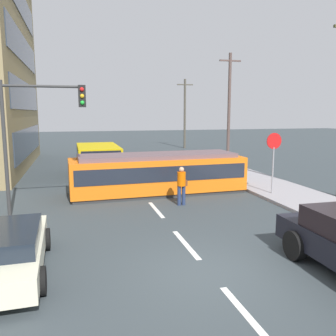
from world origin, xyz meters
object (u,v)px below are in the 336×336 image
object	(u,v)px
pedestrian_crossing	(182,184)
traffic_light_mast	(38,122)
streetcar_tram	(158,173)
utility_pole_far	(185,112)
utility_pole_mid	(229,106)
stop_sign	(274,150)
city_bus	(98,158)
parked_sedan_near	(4,250)

from	to	relation	value
pedestrian_crossing	traffic_light_mast	world-z (taller)	traffic_light_mast
streetcar_tram	utility_pole_far	xyz separation A→B (m)	(8.05, 21.05, 2.95)
utility_pole_mid	stop_sign	bearing A→B (deg)	-104.59
streetcar_tram	utility_pole_mid	distance (m)	13.28
city_bus	stop_sign	world-z (taller)	stop_sign
city_bus	utility_pole_far	distance (m)	18.66
city_bus	pedestrian_crossing	size ratio (longest dim) A/B	3.05
traffic_light_mast	utility_pole_far	size ratio (longest dim) A/B	0.68
streetcar_tram	parked_sedan_near	xyz separation A→B (m)	(-5.72, -7.78, -0.39)
utility_pole_far	utility_pole_mid	bearing A→B (deg)	-89.13
pedestrian_crossing	city_bus	bearing A→B (deg)	109.21
streetcar_tram	stop_sign	world-z (taller)	stop_sign
parked_sedan_near	stop_sign	size ratio (longest dim) A/B	1.57
parked_sedan_near	stop_sign	bearing A→B (deg)	27.88
stop_sign	utility_pole_mid	bearing A→B (deg)	75.41
pedestrian_crossing	stop_sign	bearing A→B (deg)	6.13
pedestrian_crossing	stop_sign	size ratio (longest dim) A/B	0.58
streetcar_tram	stop_sign	size ratio (longest dim) A/B	2.97
city_bus	traffic_light_mast	world-z (taller)	traffic_light_mast
city_bus	stop_sign	distance (m)	11.10
streetcar_tram	parked_sedan_near	world-z (taller)	streetcar_tram
city_bus	traffic_light_mast	distance (m)	9.17
city_bus	traffic_light_mast	xyz separation A→B (m)	(-2.74, -8.38, 2.53)
utility_pole_far	traffic_light_mast	bearing A→B (deg)	-119.52
streetcar_tram	traffic_light_mast	bearing A→B (deg)	-155.08
stop_sign	streetcar_tram	bearing A→B (deg)	158.35
parked_sedan_near	utility_pole_mid	size ratio (longest dim) A/B	0.53
traffic_light_mast	pedestrian_crossing	bearing A→B (deg)	-0.99
parked_sedan_near	utility_pole_mid	world-z (taller)	utility_pole_mid
streetcar_tram	traffic_light_mast	size ratio (longest dim) A/B	1.67
pedestrian_crossing	utility_pole_far	xyz separation A→B (m)	(7.61, 23.59, 3.02)
traffic_light_mast	utility_pole_mid	bearing A→B (deg)	42.35
city_bus	traffic_light_mast	bearing A→B (deg)	-108.14
streetcar_tram	pedestrian_crossing	distance (m)	2.58
pedestrian_crossing	parked_sedan_near	world-z (taller)	pedestrian_crossing
traffic_light_mast	utility_pole_mid	world-z (taller)	utility_pole_mid
pedestrian_crossing	utility_pole_far	size ratio (longest dim) A/B	0.22
utility_pole_mid	streetcar_tram	bearing A→B (deg)	-129.88
traffic_light_mast	stop_sign	bearing A→B (deg)	2.23
stop_sign	parked_sedan_near	bearing A→B (deg)	-152.12
stop_sign	utility_pole_mid	size ratio (longest dim) A/B	0.33
stop_sign	traffic_light_mast	distance (m)	10.49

